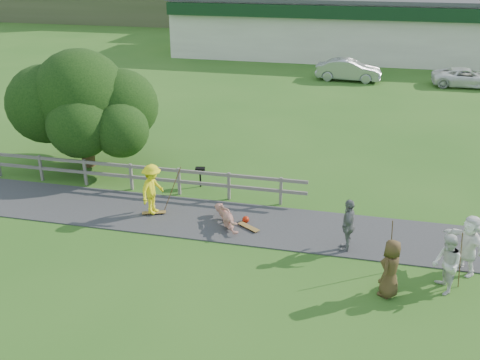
% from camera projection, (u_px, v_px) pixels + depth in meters
% --- Properties ---
extents(ground, '(260.00, 260.00, 0.00)m').
position_uv_depth(ground, '(205.00, 241.00, 17.61)').
color(ground, '#2C601B').
rests_on(ground, ground).
extents(path, '(34.00, 3.00, 0.04)m').
position_uv_depth(path, '(217.00, 220.00, 18.95)').
color(path, '#323335').
rests_on(path, ground).
extents(fence, '(15.05, 0.10, 1.10)m').
position_uv_depth(fence, '(116.00, 171.00, 21.23)').
color(fence, '#67625B').
rests_on(fence, ground).
extents(strip_mall, '(32.50, 10.75, 5.10)m').
position_uv_depth(strip_mall, '(361.00, 26.00, 46.95)').
color(strip_mall, beige).
rests_on(strip_mall, ground).
extents(skater_rider, '(0.91, 1.30, 1.85)m').
position_uv_depth(skater_rider, '(153.00, 192.00, 18.99)').
color(skater_rider, yellow).
rests_on(skater_rider, ground).
extents(skater_fallen, '(1.79, 1.32, 0.67)m').
position_uv_depth(skater_fallen, '(227.00, 217.00, 18.48)').
color(skater_fallen, '#B07161').
rests_on(skater_fallen, ground).
extents(spectator_a, '(0.84, 0.99, 1.77)m').
position_uv_depth(spectator_a, '(446.00, 264.00, 14.71)').
color(spectator_a, silver).
rests_on(spectator_a, ground).
extents(spectator_b, '(0.51, 1.07, 1.78)m').
position_uv_depth(spectator_b, '(348.00, 225.00, 16.76)').
color(spectator_b, slate).
rests_on(spectator_b, ground).
extents(spectator_c, '(0.86, 0.99, 1.71)m').
position_uv_depth(spectator_c, '(391.00, 268.00, 14.57)').
color(spectator_c, '#4E3A1F').
rests_on(spectator_c, ground).
extents(spectator_d, '(1.39, 1.73, 1.85)m').
position_uv_depth(spectator_d, '(468.00, 245.00, 15.61)').
color(spectator_d, white).
rests_on(spectator_d, ground).
extents(car_silver, '(4.72, 1.90, 1.53)m').
position_uv_depth(car_silver, '(348.00, 70.00, 38.61)').
color(car_silver, '#A1A2A8').
rests_on(car_silver, ground).
extents(car_white, '(4.61, 2.16, 1.28)m').
position_uv_depth(car_white, '(466.00, 78.00, 36.91)').
color(car_white, white).
rests_on(car_white, ground).
extents(tree, '(6.36, 6.36, 4.22)m').
position_uv_depth(tree, '(84.00, 120.00, 22.91)').
color(tree, black).
rests_on(tree, ground).
extents(bbq, '(0.42, 0.35, 0.81)m').
position_uv_depth(bbq, '(200.00, 177.00, 21.49)').
color(bbq, black).
rests_on(bbq, ground).
extents(longboard_rider, '(0.87, 0.48, 0.09)m').
position_uv_depth(longboard_rider, '(154.00, 214.00, 19.34)').
color(longboard_rider, brown).
rests_on(longboard_rider, ground).
extents(longboard_fallen, '(0.86, 0.66, 0.10)m').
position_uv_depth(longboard_fallen, '(249.00, 228.00, 18.34)').
color(longboard_fallen, brown).
rests_on(longboard_fallen, ground).
extents(helmet, '(0.24, 0.24, 0.24)m').
position_uv_depth(helmet, '(246.00, 220.00, 18.75)').
color(helmet, '#B32109').
rests_on(helmet, ground).
extents(pole_rider, '(0.03, 0.03, 1.95)m').
position_uv_depth(pole_rider, '(172.00, 187.00, 19.20)').
color(pole_rider, '#523921').
rests_on(pole_rider, ground).
extents(pole_spec_left, '(0.03, 0.03, 1.71)m').
position_uv_depth(pole_spec_left, '(391.00, 247.00, 15.63)').
color(pole_spec_left, '#523921').
rests_on(pole_spec_left, ground).
extents(pole_spec_right, '(0.03, 0.03, 1.75)m').
position_uv_depth(pole_spec_right, '(460.00, 260.00, 14.91)').
color(pole_spec_right, '#523921').
rests_on(pole_spec_right, ground).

